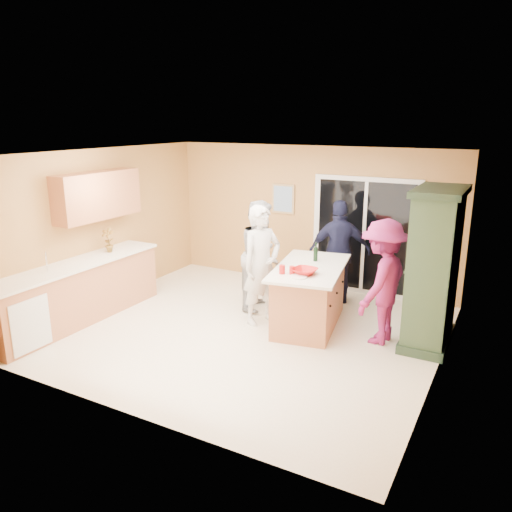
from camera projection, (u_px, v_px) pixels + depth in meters
The scene contains 22 objects.
floor at pixel (244, 330), 7.48m from camera, with size 5.50×5.50×0.00m, color white.
ceiling at pixel (243, 154), 6.79m from camera, with size 5.50×5.00×0.10m, color silver.
wall_back at pixel (310, 217), 9.26m from camera, with size 5.50×0.10×2.60m, color tan.
wall_front at pixel (120, 300), 5.01m from camera, with size 5.50×0.10×2.60m, color tan.
wall_left at pixel (102, 227), 8.39m from camera, with size 0.10×5.00×2.60m, color tan.
wall_right at pixel (446, 274), 5.88m from camera, with size 0.10×5.00×2.60m, color tan.
left_cabinet_run at pixel (70, 296), 7.59m from camera, with size 0.65×3.05×1.24m.
upper_cabinets at pixel (98, 195), 7.99m from camera, with size 0.35×1.60×0.75m, color #B06A44.
sliding_door at pixel (364, 237), 8.81m from camera, with size 1.90×0.07×2.10m.
framed_picture at pixel (283, 199), 9.41m from camera, with size 0.46×0.04×0.56m.
kitchen_island at pixel (309, 298), 7.57m from camera, with size 1.26×1.92×0.93m.
green_hutch at pixel (433, 270), 6.78m from camera, with size 0.63×1.20×2.20m.
woman_white at pixel (262, 265), 7.55m from camera, with size 0.67×0.44×1.83m, color silver.
woman_grey at pixel (261, 255), 8.18m from camera, with size 0.88×0.68×1.80m, color #A7A7AA.
woman_navy at pixel (339, 252), 8.41m from camera, with size 1.04×0.43×1.77m, color #181935.
woman_magenta at pixel (382, 282), 6.90m from camera, with size 1.14×0.65×1.76m, color #9C226D.
serving_bowl at pixel (305, 271), 7.06m from camera, with size 0.35×0.35×0.08m, color #B61514.
tulip_vase at pixel (108, 240), 8.15m from camera, with size 0.22×0.15×0.41m, color #AD2611.
tumbler_near at pixel (292, 270), 7.06m from camera, with size 0.08×0.08×0.11m, color #B61514.
tumbler_far at pixel (282, 269), 7.08m from camera, with size 0.09×0.09×0.13m, color #B61514.
wine_bottle at pixel (316, 254), 7.69m from camera, with size 0.07×0.07×0.30m.
white_plate at pixel (298, 277), 6.93m from camera, with size 0.25×0.25×0.02m, color white.
Camera 1 is at (3.44, -6.00, 3.07)m, focal length 35.00 mm.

